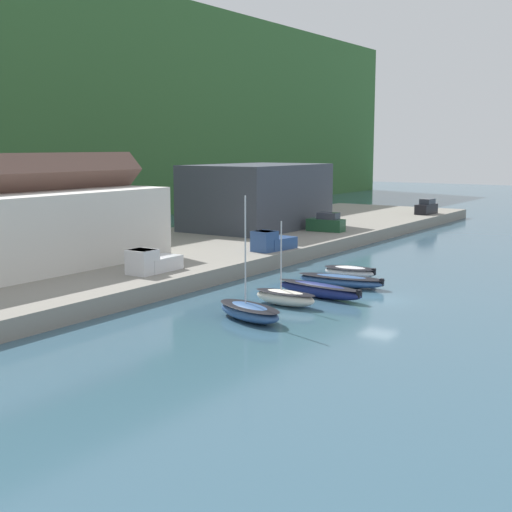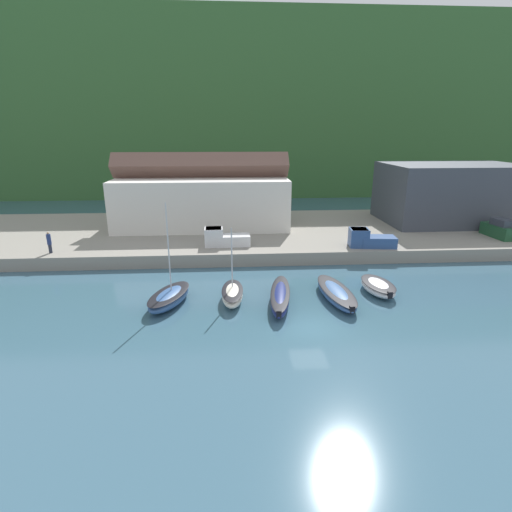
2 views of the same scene
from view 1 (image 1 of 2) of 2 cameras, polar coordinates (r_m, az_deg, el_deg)
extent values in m
plane|color=#385B70|center=(52.07, 9.81, -3.49)|extent=(320.00, 320.00, 0.00)
cube|color=gray|center=(65.07, -9.81, -0.45)|extent=(124.76, 21.82, 1.33)
cube|color=silver|center=(60.04, -16.97, 2.08)|extent=(20.99, 9.92, 6.05)
cube|color=brown|center=(59.71, -17.17, 6.43)|extent=(21.41, 3.06, 3.06)
cube|color=#3D424C|center=(84.42, 0.08, 4.80)|extent=(17.12, 11.18, 7.50)
cube|color=slate|center=(81.52, 3.34, 4.64)|extent=(16.26, 0.10, 4.50)
ellipsoid|color=#33568E|center=(45.31, -0.54, -4.52)|extent=(3.76, 5.79, 1.06)
ellipsoid|color=black|center=(45.22, -0.54, -4.06)|extent=(3.88, 5.92, 0.12)
cylinder|color=silver|center=(44.88, -0.86, 0.50)|extent=(0.10, 0.10, 6.86)
ellipsoid|color=white|center=(49.47, 2.35, -3.37)|extent=(1.76, 4.70, 1.10)
ellipsoid|color=black|center=(49.39, 2.35, -2.93)|extent=(1.83, 4.80, 0.12)
cylinder|color=silver|center=(49.13, 2.03, 0.04)|extent=(0.10, 0.10, 4.78)
ellipsoid|color=navy|center=(52.32, 5.05, -2.74)|extent=(2.52, 7.49, 1.07)
ellipsoid|color=black|center=(52.25, 5.06, -2.34)|extent=(2.60, 7.64, 0.12)
cube|color=black|center=(50.31, 8.24, -3.02)|extent=(0.40, 0.33, 0.56)
ellipsoid|color=#33568E|center=(56.53, 6.81, -1.98)|extent=(2.64, 7.19, 0.91)
ellipsoid|color=black|center=(56.47, 6.81, -1.66)|extent=(2.73, 7.33, 0.12)
cube|color=black|center=(55.38, 10.03, -2.09)|extent=(0.38, 0.31, 0.56)
ellipsoid|color=white|center=(60.36, 7.52, -1.28)|extent=(2.57, 4.58, 0.98)
ellipsoid|color=black|center=(60.30, 7.53, -0.96)|extent=(2.66, 4.68, 0.12)
cube|color=black|center=(59.61, 9.40, -1.25)|extent=(0.38, 0.31, 0.56)
cube|color=#1E4C2D|center=(81.73, 5.60, 2.47)|extent=(2.10, 4.32, 1.40)
cube|color=#333842|center=(81.50, 5.81, 3.22)|extent=(1.69, 2.42, 0.76)
cube|color=black|center=(104.96, 13.46, 3.67)|extent=(4.29, 2.02, 1.40)
cube|color=#333842|center=(105.16, 13.55, 4.27)|extent=(2.39, 1.65, 0.76)
cube|color=#2D4C84|center=(67.24, 1.78, 1.02)|extent=(3.72, 2.39, 1.10)
cube|color=#2D4C84|center=(65.63, 0.68, 1.19)|extent=(2.10, 2.11, 1.90)
cube|color=#2D333D|center=(65.54, 0.68, 1.79)|extent=(1.82, 1.97, 0.50)
cube|color=silver|center=(56.16, -7.72, -0.60)|extent=(3.56, 2.10, 1.10)
cube|color=silver|center=(54.57, -9.08, -0.48)|extent=(1.94, 1.95, 1.90)
cube|color=#2D333D|center=(54.47, -9.10, 0.25)|extent=(1.67, 1.84, 0.50)
camera|label=2|loc=(41.62, 39.81, 9.47)|focal=28.00mm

